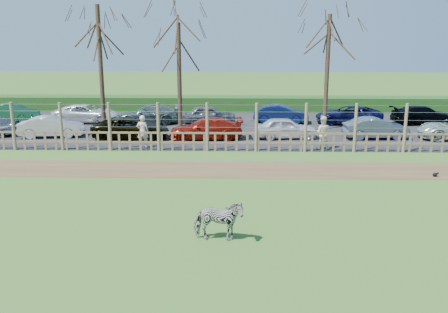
{
  "coord_description": "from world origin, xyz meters",
  "views": [
    {
      "loc": [
        1.51,
        -16.93,
        5.98
      ],
      "look_at": [
        1.0,
        2.5,
        1.1
      ],
      "focal_mm": 40.0,
      "sensor_mm": 36.0,
      "label": 1
    }
  ],
  "objects_px": {
    "car_4": "(285,128)",
    "car_13": "(423,115)",
    "car_8": "(86,113)",
    "car_11": "(281,114)",
    "car_3": "(206,129)",
    "car_5": "(376,128)",
    "tree_mid": "(179,51)",
    "car_1": "(51,127)",
    "tree_right": "(328,44)",
    "car_2": "(131,128)",
    "crow": "(435,175)",
    "tree_left": "(99,38)",
    "visitor_b": "(322,133)",
    "visitor_a": "(143,132)",
    "zebra": "(218,221)",
    "car_9": "(148,114)",
    "car_7": "(12,113)",
    "car_10": "(209,115)",
    "car_12": "(349,115)"
  },
  "relations": [
    {
      "from": "car_2",
      "to": "car_7",
      "type": "bearing_deg",
      "value": 59.51
    },
    {
      "from": "crow",
      "to": "car_3",
      "type": "distance_m",
      "value": 12.48
    },
    {
      "from": "tree_mid",
      "to": "car_1",
      "type": "relative_size",
      "value": 1.87
    },
    {
      "from": "car_3",
      "to": "car_11",
      "type": "relative_size",
      "value": 1.14
    },
    {
      "from": "tree_mid",
      "to": "car_10",
      "type": "distance_m",
      "value": 5.04
    },
    {
      "from": "tree_left",
      "to": "car_2",
      "type": "relative_size",
      "value": 1.82
    },
    {
      "from": "car_7",
      "to": "car_11",
      "type": "distance_m",
      "value": 18.25
    },
    {
      "from": "car_4",
      "to": "car_13",
      "type": "distance_m",
      "value": 10.67
    },
    {
      "from": "visitor_a",
      "to": "car_3",
      "type": "height_order",
      "value": "visitor_a"
    },
    {
      "from": "car_13",
      "to": "car_5",
      "type": "bearing_deg",
      "value": 132.82
    },
    {
      "from": "car_2",
      "to": "car_5",
      "type": "height_order",
      "value": "same"
    },
    {
      "from": "crow",
      "to": "tree_right",
      "type": "bearing_deg",
      "value": 105.7
    },
    {
      "from": "crow",
      "to": "car_8",
      "type": "relative_size",
      "value": 0.06
    },
    {
      "from": "visitor_a",
      "to": "crow",
      "type": "height_order",
      "value": "visitor_a"
    },
    {
      "from": "tree_right",
      "to": "visitor_b",
      "type": "relative_size",
      "value": 4.26
    },
    {
      "from": "zebra",
      "to": "visitor_a",
      "type": "bearing_deg",
      "value": 22.89
    },
    {
      "from": "car_5",
      "to": "car_11",
      "type": "bearing_deg",
      "value": 41.14
    },
    {
      "from": "car_8",
      "to": "car_11",
      "type": "xyz_separation_m",
      "value": [
        13.1,
        0.22,
        0.0
      ]
    },
    {
      "from": "car_3",
      "to": "crow",
      "type": "bearing_deg",
      "value": 49.46
    },
    {
      "from": "visitor_a",
      "to": "car_1",
      "type": "distance_m",
      "value": 6.38
    },
    {
      "from": "tree_left",
      "to": "car_9",
      "type": "distance_m",
      "value": 6.28
    },
    {
      "from": "car_11",
      "to": "visitor_b",
      "type": "bearing_deg",
      "value": -162.56
    },
    {
      "from": "car_3",
      "to": "car_5",
      "type": "relative_size",
      "value": 1.14
    },
    {
      "from": "car_10",
      "to": "car_11",
      "type": "bearing_deg",
      "value": -90.47
    },
    {
      "from": "car_11",
      "to": "car_13",
      "type": "distance_m",
      "value": 9.33
    },
    {
      "from": "visitor_a",
      "to": "car_1",
      "type": "height_order",
      "value": "visitor_a"
    },
    {
      "from": "tree_right",
      "to": "car_2",
      "type": "height_order",
      "value": "tree_right"
    },
    {
      "from": "zebra",
      "to": "car_10",
      "type": "distance_m",
      "value": 19.02
    },
    {
      "from": "tree_right",
      "to": "crow",
      "type": "bearing_deg",
      "value": -74.3
    },
    {
      "from": "car_3",
      "to": "car_5",
      "type": "height_order",
      "value": "same"
    },
    {
      "from": "visitor_a",
      "to": "car_13",
      "type": "relative_size",
      "value": 0.42
    },
    {
      "from": "tree_right",
      "to": "crow",
      "type": "height_order",
      "value": "tree_right"
    },
    {
      "from": "visitor_a",
      "to": "car_11",
      "type": "distance_m",
      "value": 10.99
    },
    {
      "from": "crow",
      "to": "car_10",
      "type": "relative_size",
      "value": 0.07
    },
    {
      "from": "tree_left",
      "to": "tree_mid",
      "type": "height_order",
      "value": "tree_left"
    },
    {
      "from": "car_1",
      "to": "visitor_b",
      "type": "bearing_deg",
      "value": -107.48
    },
    {
      "from": "car_3",
      "to": "car_5",
      "type": "bearing_deg",
      "value": 87.18
    },
    {
      "from": "tree_right",
      "to": "car_9",
      "type": "bearing_deg",
      "value": 171.54
    },
    {
      "from": "visitor_a",
      "to": "car_9",
      "type": "distance_m",
      "value": 7.22
    },
    {
      "from": "tree_left",
      "to": "car_10",
      "type": "bearing_deg",
      "value": 27.18
    },
    {
      "from": "zebra",
      "to": "tree_mid",
      "type": "bearing_deg",
      "value": 12.58
    },
    {
      "from": "car_2",
      "to": "car_7",
      "type": "height_order",
      "value": "same"
    },
    {
      "from": "car_2",
      "to": "car_3",
      "type": "distance_m",
      "value": 4.28
    },
    {
      "from": "car_11",
      "to": "car_10",
      "type": "bearing_deg",
      "value": 102.83
    },
    {
      "from": "crow",
      "to": "car_2",
      "type": "xyz_separation_m",
      "value": [
        -14.46,
        7.2,
        0.54
      ]
    },
    {
      "from": "zebra",
      "to": "car_3",
      "type": "bearing_deg",
      "value": 7.52
    },
    {
      "from": "tree_left",
      "to": "car_12",
      "type": "height_order",
      "value": "tree_left"
    },
    {
      "from": "car_2",
      "to": "car_8",
      "type": "xyz_separation_m",
      "value": [
        -4.1,
        5.18,
        0.0
      ]
    },
    {
      "from": "tree_mid",
      "to": "car_10",
      "type": "relative_size",
      "value": 1.94
    },
    {
      "from": "car_3",
      "to": "car_10",
      "type": "height_order",
      "value": "same"
    }
  ]
}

